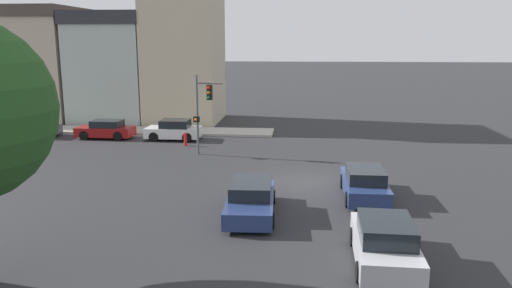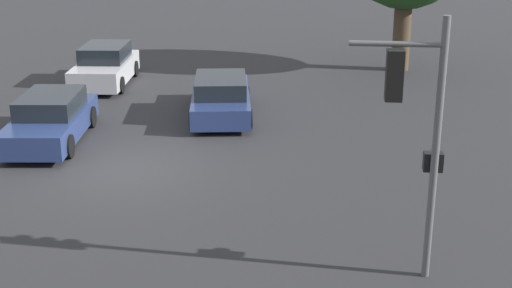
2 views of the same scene
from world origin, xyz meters
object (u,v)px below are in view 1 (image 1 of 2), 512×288
(traffic_signal, at_px, (203,104))
(fire_hydrant, at_px, (185,139))
(crossing_car_1, at_px, (365,183))
(crossing_car_2, at_px, (385,243))
(crossing_car_0, at_px, (251,199))
(parked_car_0, at_px, (174,130))
(parked_car_2, at_px, (27,127))
(parked_car_1, at_px, (106,130))

(traffic_signal, distance_m, fire_hydrant, 4.08)
(crossing_car_1, bearing_deg, crossing_car_2, 178.39)
(crossing_car_0, height_order, parked_car_0, parked_car_0)
(parked_car_2, height_order, fire_hydrant, parked_car_2)
(parked_car_2, bearing_deg, fire_hydrant, 167.55)
(parked_car_1, height_order, fire_hydrant, parked_car_1)
(fire_hydrant, bearing_deg, crossing_car_0, -156.55)
(crossing_car_1, distance_m, crossing_car_2, 6.91)
(crossing_car_2, bearing_deg, crossing_car_0, 49.31)
(parked_car_0, distance_m, parked_car_2, 11.11)
(crossing_car_2, distance_m, parked_car_2, 30.07)
(parked_car_0, xyz_separation_m, parked_car_2, (0.24, 11.11, 0.01))
(traffic_signal, relative_size, parked_car_1, 1.21)
(parked_car_0, height_order, parked_car_1, parked_car_0)
(parked_car_0, height_order, fire_hydrant, parked_car_0)
(traffic_signal, xyz_separation_m, parked_car_0, (4.60, 3.04, -2.46))
(crossing_car_2, xyz_separation_m, parked_car_0, (19.45, 11.62, -0.03))
(parked_car_0, bearing_deg, traffic_signal, 123.83)
(parked_car_1, bearing_deg, crossing_car_1, 144.78)
(traffic_signal, height_order, parked_car_1, traffic_signal)
(crossing_car_1, bearing_deg, traffic_signal, 48.33)
(crossing_car_0, distance_m, parked_car_1, 19.39)
(crossing_car_0, relative_size, parked_car_0, 1.25)
(crossing_car_0, xyz_separation_m, parked_car_1, (15.22, 12.02, 0.00))
(parked_car_1, distance_m, parked_car_2, 6.07)
(crossing_car_1, xyz_separation_m, parked_car_2, (12.78, 22.97, 0.02))
(crossing_car_1, distance_m, parked_car_1, 21.08)
(traffic_signal, bearing_deg, parked_car_2, -102.84)
(crossing_car_2, relative_size, parked_car_0, 1.15)
(traffic_signal, bearing_deg, crossing_car_1, 54.00)
(crossing_car_1, height_order, parked_car_0, parked_car_0)
(crossing_car_1, height_order, parked_car_1, crossing_car_1)
(crossing_car_0, relative_size, parked_car_1, 1.17)
(crossing_car_1, height_order, crossing_car_2, crossing_car_2)
(crossing_car_0, bearing_deg, traffic_signal, -161.66)
(parked_car_2, bearing_deg, crossing_car_0, 137.56)
(crossing_car_0, height_order, crossing_car_1, crossing_car_1)
(traffic_signal, xyz_separation_m, crossing_car_1, (-7.95, -8.82, -2.48))
(parked_car_0, relative_size, fire_hydrant, 4.18)
(traffic_signal, height_order, fire_hydrant, traffic_signal)
(traffic_signal, bearing_deg, crossing_car_0, 26.47)
(crossing_car_2, relative_size, parked_car_2, 0.94)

